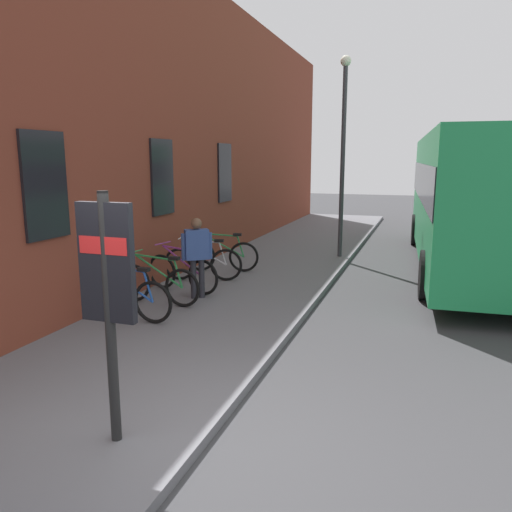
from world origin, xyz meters
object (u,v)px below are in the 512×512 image
object	(u,v)px
bicycle_mid_rack	(182,273)
bicycle_by_door	(203,263)
bicycle_nearest_sign	(222,255)
city_bus	(473,194)
bicycle_leaning_wall	(126,297)
transit_info_sign	(108,279)
bicycle_end_of_row	(158,284)
pedestrian_crossing_street	(197,250)
street_lamp	(343,141)

from	to	relation	value
bicycle_mid_rack	bicycle_by_door	xyz separation A→B (m)	(1.02, 0.00, 0.00)
bicycle_by_door	bicycle_nearest_sign	world-z (taller)	same
bicycle_nearest_sign	city_bus	distance (m)	6.50
bicycle_leaning_wall	transit_info_sign	world-z (taller)	transit_info_sign
bicycle_by_door	transit_info_sign	world-z (taller)	transit_info_sign
bicycle_end_of_row	pedestrian_crossing_street	xyz separation A→B (m)	(0.62, -0.52, 0.57)
bicycle_end_of_row	pedestrian_crossing_street	world-z (taller)	pedestrian_crossing_street
bicycle_leaning_wall	bicycle_by_door	size ratio (longest dim) A/B	1.02
bicycle_leaning_wall	transit_info_sign	xyz separation A→B (m)	(-3.19, -1.96, 1.21)
street_lamp	bicycle_leaning_wall	bearing A→B (deg)	159.94
bicycle_end_of_row	bicycle_leaning_wall	bearing A→B (deg)	178.21
bicycle_end_of_row	bicycle_by_door	size ratio (longest dim) A/B	1.02
city_bus	bicycle_nearest_sign	bearing A→B (deg)	116.91
bicycle_mid_rack	bicycle_nearest_sign	world-z (taller)	same
bicycle_end_of_row	street_lamp	world-z (taller)	street_lamp
pedestrian_crossing_street	bicycle_end_of_row	bearing A→B (deg)	140.19
bicycle_nearest_sign	pedestrian_crossing_street	size ratio (longest dim) A/B	1.11
bicycle_end_of_row	bicycle_mid_rack	bearing A→B (deg)	-1.09
bicycle_mid_rack	street_lamp	size ratio (longest dim) A/B	0.33
bicycle_mid_rack	transit_info_sign	xyz separation A→B (m)	(-5.13, -1.91, 1.21)
bicycle_leaning_wall	transit_info_sign	size ratio (longest dim) A/B	0.74
bicycle_mid_rack	pedestrian_crossing_street	distance (m)	0.82
bicycle_by_door	city_bus	bearing A→B (deg)	-55.97
bicycle_nearest_sign	pedestrian_crossing_street	bearing A→B (deg)	-169.07
transit_info_sign	bicycle_by_door	bearing A→B (deg)	17.28
bicycle_leaning_wall	city_bus	size ratio (longest dim) A/B	0.17
bicycle_end_of_row	bicycle_mid_rack	distance (m)	0.94
bicycle_mid_rack	street_lamp	xyz separation A→B (m)	(4.79, -2.41, 2.74)
bicycle_mid_rack	city_bus	distance (m)	7.64
bicycle_end_of_row	transit_info_sign	distance (m)	4.77
city_bus	street_lamp	distance (m)	3.56
bicycle_leaning_wall	bicycle_nearest_sign	bearing A→B (deg)	-1.42
city_bus	street_lamp	world-z (taller)	street_lamp
transit_info_sign	street_lamp	size ratio (longest dim) A/B	0.45
city_bus	pedestrian_crossing_street	world-z (taller)	city_bus
bicycle_end_of_row	transit_info_sign	bearing A→B (deg)	-155.30
bicycle_nearest_sign	pedestrian_crossing_street	world-z (taller)	pedestrian_crossing_street
bicycle_leaning_wall	bicycle_nearest_sign	size ratio (longest dim) A/B	1.02
bicycle_end_of_row	street_lamp	xyz separation A→B (m)	(5.73, -2.43, 2.74)
bicycle_leaning_wall	bicycle_mid_rack	distance (m)	1.94
city_bus	bicycle_by_door	bearing A→B (deg)	124.03
bicycle_by_door	street_lamp	distance (m)	5.25
bicycle_by_door	pedestrian_crossing_street	distance (m)	1.54
bicycle_end_of_row	bicycle_mid_rack	xyz separation A→B (m)	(0.94, -0.02, 0.00)
bicycle_nearest_sign	transit_info_sign	xyz separation A→B (m)	(-7.14, -1.86, 1.21)
city_bus	transit_info_sign	bearing A→B (deg)	159.21
bicycle_leaning_wall	pedestrian_crossing_street	world-z (taller)	pedestrian_crossing_street
bicycle_mid_rack	pedestrian_crossing_street	size ratio (longest dim) A/B	1.12
transit_info_sign	street_lamp	bearing A→B (deg)	-2.88
bicycle_end_of_row	street_lamp	bearing A→B (deg)	-22.95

